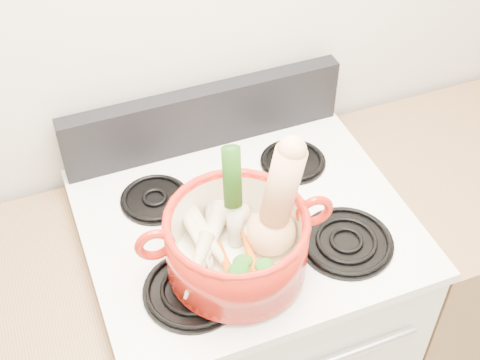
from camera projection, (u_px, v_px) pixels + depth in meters
name	position (u px, v px, depth m)	size (l,w,h in m)	color
wall_back	(193.00, 22.00, 1.62)	(3.50, 0.02, 2.60)	beige
stove_body	(245.00, 330.00, 1.97)	(0.76, 0.65, 0.92)	silver
cooktop	(246.00, 223.00, 1.64)	(0.78, 0.67, 0.03)	white
control_backsplash	(204.00, 118.00, 1.77)	(0.76, 0.05, 0.18)	black
burner_front_left	(193.00, 289.00, 1.47)	(0.22, 0.22, 0.02)	black
burner_front_right	(346.00, 241.00, 1.57)	(0.22, 0.22, 0.02)	black
burner_back_left	(155.00, 198.00, 1.67)	(0.17, 0.17, 0.02)	black
burner_back_right	(293.00, 160.00, 1.77)	(0.17, 0.17, 0.02)	black
dutch_oven	(237.00, 243.00, 1.45)	(0.31, 0.31, 0.15)	#AD1A0E
pot_handle_left	(155.00, 245.00, 1.38)	(0.09, 0.09, 0.02)	#AD1A0E
pot_handle_right	(314.00, 211.00, 1.45)	(0.09, 0.09, 0.02)	#AD1A0E
squash	(273.00, 204.00, 1.40)	(0.12, 0.12, 0.28)	#E5AB75
leek	(235.00, 198.00, 1.43)	(0.04, 0.04, 0.26)	beige
ginger	(233.00, 216.00, 1.54)	(0.08, 0.06, 0.04)	#DAB786
parsnip_0	(211.00, 243.00, 1.48)	(0.04, 0.04, 0.20)	beige
parsnip_1	(208.00, 245.00, 1.46)	(0.05, 0.05, 0.23)	#F0E5C3
parsnip_2	(210.00, 241.00, 1.46)	(0.05, 0.05, 0.21)	beige
parsnip_3	(196.00, 265.00, 1.41)	(0.04, 0.04, 0.16)	beige
parsnip_4	(195.00, 233.00, 1.47)	(0.04, 0.04, 0.19)	beige
carrot_0	(226.00, 265.00, 1.44)	(0.03, 0.03, 0.16)	#BD5209
carrot_1	(228.00, 272.00, 1.42)	(0.03, 0.03, 0.16)	#BE4809
carrot_2	(252.00, 261.00, 1.43)	(0.03, 0.03, 0.17)	#D9560A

